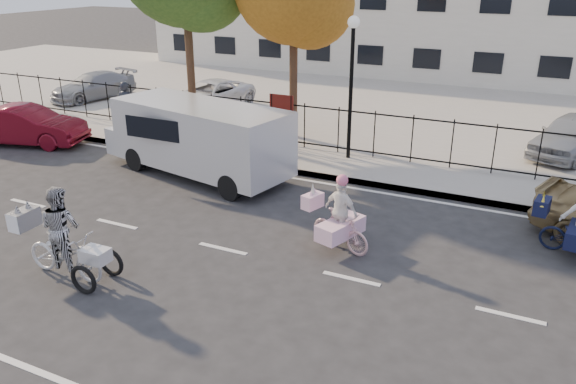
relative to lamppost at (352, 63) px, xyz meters
The scene contains 17 objects.
ground 7.50m from the lamppost, 94.21° to the right, with size 120.00×120.00×0.00m, color #333334.
road_markings 7.49m from the lamppost, 94.21° to the right, with size 60.00×9.52×0.01m, color silver, non-canonical shape.
curb 3.54m from the lamppost, 105.95° to the right, with size 60.00×0.10×0.15m, color #A8A399.
sidewalk 3.16m from the lamppost, 125.54° to the right, with size 60.00×2.20×0.15m, color #A8A399.
parking_lot 8.76m from the lamppost, 93.49° to the left, with size 60.00×15.60×0.15m, color #A8A399.
iron_fence 2.30m from the lamppost, 141.34° to the left, with size 58.00×0.06×1.50m, color black, non-canonical shape.
building 18.21m from the lamppost, 91.57° to the left, with size 34.00×10.00×6.00m, color silver.
lamppost is the anchor object (origin of this frame).
street_sign 2.90m from the lamppost, behind, with size 0.85×0.06×1.80m.
zebra_trike 9.81m from the lamppost, 106.62° to the right, with size 2.24×0.85×1.93m.
unicorn_bike 6.44m from the lamppost, 72.34° to the right, with size 1.78×1.28×1.75m.
white_van 5.08m from the lamppost, 140.33° to the right, with size 6.36×3.12×2.14m.
red_sedan 11.44m from the lamppost, 164.59° to the right, with size 1.42×4.08×1.34m, color #5F0A17.
pedestrian 8.72m from the lamppost, behind, with size 0.66×0.43×1.81m, color black.
lot_car_a 13.94m from the lamppost, 167.01° to the left, with size 1.63×4.01×1.16m, color #9B9EA2.
lot_car_b 8.61m from the lamppost, 154.27° to the left, with size 1.99×4.32×1.20m, color white.
lot_car_d 7.48m from the lamppost, 27.24° to the left, with size 1.56×3.87×1.32m, color #9DA0A4.
Camera 1 is at (6.02, -9.36, 5.83)m, focal length 35.00 mm.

